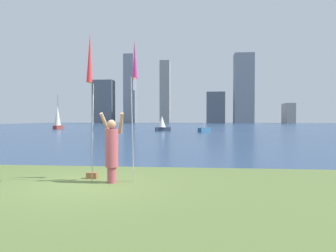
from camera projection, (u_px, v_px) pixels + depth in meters
ground at (183, 128)px, 59.34m from camera, size 120.00×138.00×0.12m
person at (112, 148)px, 8.86m from camera, size 0.72×0.54×1.98m
kite_flag_left at (90, 61)px, 8.73m from camera, size 0.16×0.43×4.18m
kite_flag_right at (135, 64)px, 9.15m from camera, size 0.16×0.67×4.08m
bag at (92, 175)px, 9.50m from camera, size 0.31×0.19×0.18m
sailboat_0 at (162, 124)px, 45.00m from camera, size 2.24×1.44×3.53m
sailboat_2 at (204, 130)px, 41.27m from camera, size 1.71×1.94×4.57m
sailboat_3 at (58, 118)px, 52.89m from camera, size 1.14×2.16×5.82m
skyline_tower_0 at (104, 102)px, 119.42m from camera, size 7.62×4.90×16.17m
skyline_tower_1 at (130, 89)px, 119.91m from camera, size 3.77×6.33×25.78m
skyline_tower_2 at (165, 92)px, 115.68m from camera, size 3.55×4.81×22.73m
skyline_tower_3 at (216, 108)px, 117.87m from camera, size 6.70×4.69×11.63m
skyline_tower_4 at (244, 89)px, 116.81m from camera, size 7.11×5.45×25.65m
skyline_tower_5 at (288, 113)px, 114.37m from camera, size 3.04×7.85×7.24m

